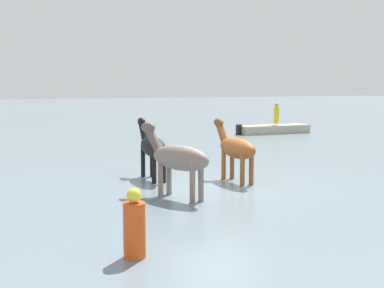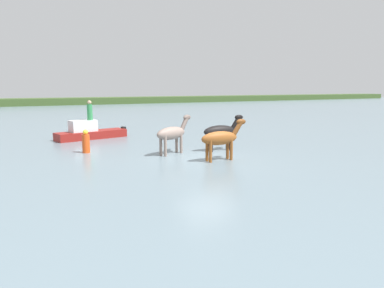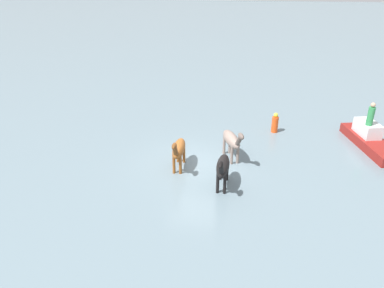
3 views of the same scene
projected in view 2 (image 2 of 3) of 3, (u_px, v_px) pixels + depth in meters
name	position (u px, v px, depth m)	size (l,w,h in m)	color
ground_plane	(206.00, 158.00, 15.91)	(193.53, 193.53, 0.00)	slate
distant_shoreline	(56.00, 105.00, 63.33)	(174.17, 6.00, 2.40)	#3A5226
horse_mid_herd	(221.00, 138.00, 15.25)	(2.27, 0.55, 1.77)	brown
horse_lead	(172.00, 133.00, 16.71)	(2.29, 1.24, 1.82)	gray
horse_chestnut_trailing	(221.00, 131.00, 17.67)	(2.27, 0.57, 1.77)	black
boat_skiff_near	(90.00, 134.00, 21.81)	(4.59, 2.16, 1.33)	maroon
person_helmsman_aft	(90.00, 111.00, 21.38)	(0.32, 0.32, 1.19)	#338C4C
buoy_channel_marker	(86.00, 142.00, 17.10)	(0.36, 0.36, 1.14)	#E54C19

